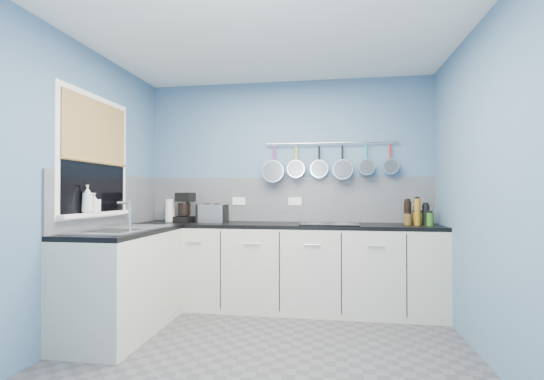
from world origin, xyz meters
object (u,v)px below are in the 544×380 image
(soap_bottle_b, at_px, (94,203))
(toaster, at_px, (212,213))
(soap_bottle_a, at_px, (87,199))
(canister, at_px, (215,216))
(hob, at_px, (329,224))
(coffee_maker, at_px, (185,207))
(paper_towel, at_px, (170,210))

(soap_bottle_b, xyz_separation_m, toaster, (0.73, 1.03, -0.14))
(soap_bottle_a, bearing_deg, soap_bottle_b, 90.00)
(soap_bottle_a, height_order, canister, soap_bottle_a)
(canister, distance_m, hob, 1.25)
(coffee_maker, height_order, hob, coffee_maker)
(soap_bottle_a, height_order, coffee_maker, soap_bottle_a)
(coffee_maker, height_order, toaster, coffee_maker)
(soap_bottle_b, relative_size, paper_towel, 0.68)
(soap_bottle_b, relative_size, coffee_maker, 0.52)
(soap_bottle_a, height_order, paper_towel, soap_bottle_a)
(soap_bottle_b, bearing_deg, coffee_maker, 68.63)
(soap_bottle_b, bearing_deg, paper_towel, 77.90)
(canister, height_order, hob, canister)
(soap_bottle_a, distance_m, hob, 2.28)
(soap_bottle_b, height_order, hob, soap_bottle_b)
(soap_bottle_a, distance_m, soap_bottle_b, 0.10)
(soap_bottle_a, relative_size, soap_bottle_b, 1.39)
(paper_towel, xyz_separation_m, toaster, (0.51, -0.03, -0.03))
(toaster, bearing_deg, hob, 1.45)
(paper_towel, height_order, toaster, paper_towel)
(paper_towel, distance_m, hob, 1.79)
(toaster, height_order, canister, toaster)
(hob, bearing_deg, canister, 176.83)
(canister, relative_size, hob, 0.23)
(soap_bottle_b, distance_m, hob, 2.24)
(coffee_maker, distance_m, hob, 1.62)
(coffee_maker, relative_size, toaster, 1.07)
(coffee_maker, bearing_deg, soap_bottle_a, -103.64)
(toaster, bearing_deg, soap_bottle_a, -118.11)
(paper_towel, height_order, hob, paper_towel)
(soap_bottle_a, xyz_separation_m, coffee_maker, (0.41, 1.13, -0.11))
(soap_bottle_a, distance_m, toaster, 1.35)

